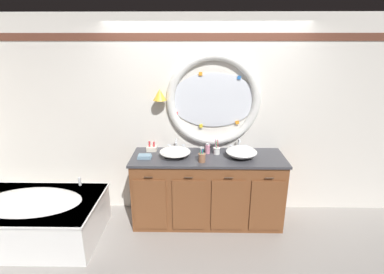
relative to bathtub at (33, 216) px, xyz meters
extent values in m
plane|color=gray|center=(2.04, 0.18, -0.31)|extent=(14.00, 14.00, 0.00)
cube|color=silver|center=(2.04, 0.77, 0.99)|extent=(6.40, 0.08, 2.60)
cube|color=brown|center=(2.04, 0.73, 2.01)|extent=(6.27, 0.01, 0.09)
ellipsoid|color=silver|center=(2.14, 0.72, 1.25)|extent=(1.09, 0.02, 0.70)
torus|color=silver|center=(2.14, 0.71, 1.25)|extent=(1.20, 0.11, 1.20)
cube|color=purple|center=(2.69, 0.70, 1.26)|extent=(0.04, 0.01, 0.04)
cube|color=#2866B7|center=(2.45, 0.70, 1.54)|extent=(0.05, 0.01, 0.05)
cube|color=orange|center=(1.98, 0.70, 1.58)|extent=(0.04, 0.01, 0.04)
cube|color=red|center=(1.63, 0.70, 1.37)|extent=(0.05, 0.01, 0.05)
cube|color=red|center=(1.67, 0.70, 1.08)|extent=(0.05, 0.01, 0.05)
cube|color=yellow|center=(1.99, 0.70, 0.91)|extent=(0.05, 0.01, 0.05)
cube|color=orange|center=(2.46, 0.70, 0.96)|extent=(0.05, 0.01, 0.05)
cylinder|color=#4C3823|center=(1.47, 0.69, 1.36)|extent=(0.02, 0.09, 0.02)
cone|color=gold|center=(1.47, 0.64, 1.34)|extent=(0.17, 0.17, 0.14)
cube|color=brown|center=(2.08, 0.43, 0.13)|extent=(1.87, 0.61, 0.88)
cube|color=#38383D|center=(2.08, 0.43, 0.59)|extent=(1.91, 0.64, 0.03)
cube|color=#38383D|center=(2.08, 0.72, 0.51)|extent=(1.87, 0.02, 0.11)
cube|color=brown|center=(1.38, 0.12, 0.09)|extent=(0.39, 0.02, 0.67)
cylinder|color=#422D1E|center=(1.38, 0.11, 0.47)|extent=(0.10, 0.01, 0.01)
cube|color=brown|center=(1.84, 0.12, 0.09)|extent=(0.39, 0.02, 0.67)
cylinder|color=#422D1E|center=(1.84, 0.11, 0.47)|extent=(0.10, 0.01, 0.01)
cube|color=brown|center=(2.31, 0.12, 0.09)|extent=(0.39, 0.02, 0.67)
cylinder|color=#422D1E|center=(2.31, 0.11, 0.47)|extent=(0.10, 0.01, 0.01)
cube|color=brown|center=(2.78, 0.12, 0.09)|extent=(0.39, 0.02, 0.67)
cylinder|color=#422D1E|center=(2.78, 0.11, 0.47)|extent=(0.10, 0.01, 0.01)
cube|color=white|center=(0.00, 0.00, -0.06)|extent=(1.54, 0.95, 0.49)
ellipsoid|color=white|center=(0.00, 0.00, 0.14)|extent=(1.27, 0.74, 0.28)
cube|color=white|center=(0.00, 0.00, 0.18)|extent=(1.57, 0.98, 0.02)
cylinder|color=silver|center=(0.43, 0.41, 0.24)|extent=(0.04, 0.04, 0.11)
cylinder|color=silver|center=(0.00, 0.00, 0.14)|extent=(0.04, 0.04, 0.01)
ellipsoid|color=white|center=(1.67, 0.40, 0.67)|extent=(0.36, 0.28, 0.13)
torus|color=white|center=(1.67, 0.40, 0.67)|extent=(0.38, 0.38, 0.02)
cylinder|color=silver|center=(1.67, 0.40, 0.67)|extent=(0.03, 0.03, 0.01)
ellipsoid|color=white|center=(2.49, 0.40, 0.67)|extent=(0.36, 0.34, 0.14)
torus|color=white|center=(2.49, 0.40, 0.68)|extent=(0.38, 0.38, 0.02)
cylinder|color=silver|center=(2.49, 0.40, 0.68)|extent=(0.03, 0.03, 0.01)
cylinder|color=silver|center=(1.67, 0.66, 0.61)|extent=(0.05, 0.05, 0.02)
cylinder|color=silver|center=(1.67, 0.66, 0.68)|extent=(0.02, 0.02, 0.12)
sphere|color=silver|center=(1.67, 0.66, 0.74)|extent=(0.03, 0.03, 0.03)
cylinder|color=silver|center=(1.67, 0.60, 0.74)|extent=(0.02, 0.13, 0.02)
cylinder|color=silver|center=(1.58, 0.66, 0.63)|extent=(0.04, 0.04, 0.06)
cylinder|color=silver|center=(1.76, 0.66, 0.63)|extent=(0.04, 0.04, 0.06)
cube|color=silver|center=(1.58, 0.66, 0.67)|extent=(0.05, 0.01, 0.01)
cube|color=silver|center=(1.76, 0.66, 0.67)|extent=(0.05, 0.01, 0.01)
cylinder|color=silver|center=(2.49, 0.66, 0.61)|extent=(0.05, 0.05, 0.02)
cylinder|color=silver|center=(2.49, 0.66, 0.69)|extent=(0.02, 0.02, 0.13)
sphere|color=silver|center=(2.49, 0.66, 0.75)|extent=(0.03, 0.03, 0.03)
cylinder|color=silver|center=(2.49, 0.61, 0.75)|extent=(0.02, 0.10, 0.02)
cylinder|color=silver|center=(2.39, 0.66, 0.63)|extent=(0.04, 0.04, 0.06)
cylinder|color=silver|center=(2.58, 0.66, 0.63)|extent=(0.04, 0.04, 0.06)
cube|color=silver|center=(2.39, 0.66, 0.67)|extent=(0.05, 0.01, 0.01)
cube|color=silver|center=(2.58, 0.66, 0.67)|extent=(0.05, 0.01, 0.01)
cylinder|color=#996647|center=(2.00, 0.25, 0.65)|extent=(0.08, 0.08, 0.10)
torus|color=#996647|center=(2.00, 0.25, 0.70)|extent=(0.09, 0.09, 0.01)
cylinder|color=#19ADB2|center=(2.01, 0.25, 0.69)|extent=(0.01, 0.04, 0.16)
cube|color=white|center=(2.01, 0.25, 0.78)|extent=(0.02, 0.01, 0.02)
cylinder|color=purple|center=(1.99, 0.26, 0.69)|extent=(0.02, 0.01, 0.16)
cube|color=white|center=(1.99, 0.26, 0.78)|extent=(0.02, 0.02, 0.02)
cylinder|color=green|center=(1.98, 0.24, 0.69)|extent=(0.02, 0.02, 0.15)
cube|color=white|center=(1.98, 0.24, 0.78)|extent=(0.02, 0.02, 0.02)
cylinder|color=white|center=(2.19, 0.51, 0.64)|extent=(0.08, 0.08, 0.08)
torus|color=white|center=(2.19, 0.51, 0.68)|extent=(0.09, 0.09, 0.01)
cylinder|color=#E0383D|center=(2.20, 0.51, 0.70)|extent=(0.02, 0.02, 0.18)
cube|color=white|center=(2.20, 0.51, 0.81)|extent=(0.02, 0.02, 0.02)
cylinder|color=pink|center=(2.18, 0.52, 0.71)|extent=(0.03, 0.03, 0.19)
cube|color=white|center=(2.18, 0.52, 0.82)|extent=(0.02, 0.02, 0.03)
cylinder|color=green|center=(2.18, 0.49, 0.70)|extent=(0.01, 0.02, 0.16)
cube|color=white|center=(2.18, 0.49, 0.79)|extent=(0.02, 0.02, 0.02)
cylinder|color=pink|center=(2.07, 0.52, 0.66)|extent=(0.06, 0.06, 0.11)
cylinder|color=silver|center=(2.07, 0.52, 0.73)|extent=(0.03, 0.03, 0.02)
cylinder|color=silver|center=(2.07, 0.51, 0.74)|extent=(0.01, 0.04, 0.01)
cube|color=#7593A8|center=(1.30, 0.35, 0.61)|extent=(0.17, 0.12, 0.02)
cube|color=#7593A8|center=(1.30, 0.35, 0.63)|extent=(0.16, 0.11, 0.02)
cube|color=beige|center=(1.35, 0.61, 0.63)|extent=(0.13, 0.12, 0.05)
cylinder|color=#E0383D|center=(1.32, 0.61, 0.69)|extent=(0.02, 0.02, 0.07)
cylinder|color=#E0383D|center=(1.38, 0.61, 0.69)|extent=(0.02, 0.02, 0.07)
camera|label=1|loc=(1.93, -2.93, 1.98)|focal=27.12mm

